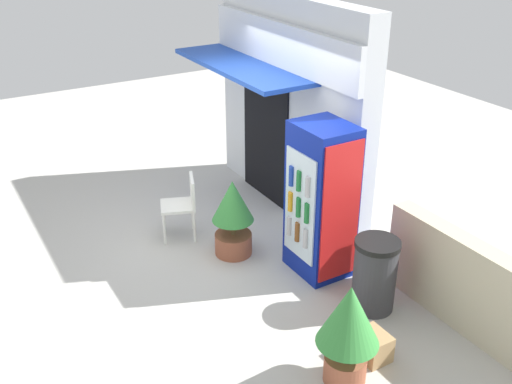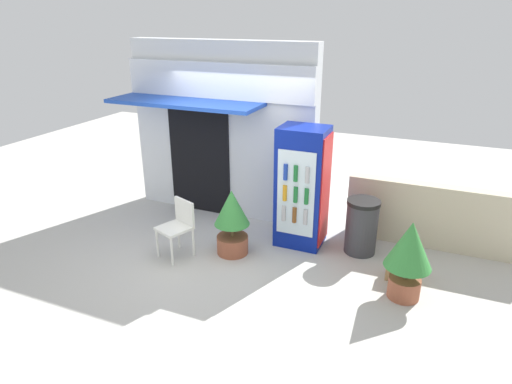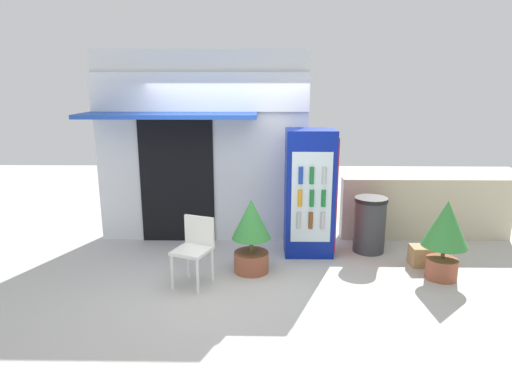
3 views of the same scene
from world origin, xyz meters
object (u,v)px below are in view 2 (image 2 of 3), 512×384
object	(u,v)px
plastic_chair	(178,224)
trash_bin	(362,226)
drink_cooler	(302,188)
cardboard_box	(399,269)
potted_plant_curbside	(409,253)
potted_plant_near_shop	(232,219)

from	to	relation	value
plastic_chair	trash_bin	xyz separation A→B (m)	(2.46, 1.13, -0.08)
drink_cooler	cardboard_box	size ratio (longest dim) A/B	5.65
potted_plant_curbside	drink_cooler	bearing A→B (deg)	151.75
cardboard_box	drink_cooler	bearing A→B (deg)	163.41
potted_plant_near_shop	cardboard_box	world-z (taller)	potted_plant_near_shop
potted_plant_curbside	trash_bin	world-z (taller)	potted_plant_curbside
plastic_chair	trash_bin	bearing A→B (deg)	24.67
potted_plant_curbside	trash_bin	xyz separation A→B (m)	(-0.73, 0.96, -0.22)
drink_cooler	trash_bin	distance (m)	1.05
drink_cooler	potted_plant_curbside	xyz separation A→B (m)	(1.65, -0.89, -0.29)
plastic_chair	potted_plant_near_shop	xyz separation A→B (m)	(0.70, 0.35, 0.06)
cardboard_box	trash_bin	bearing A→B (deg)	139.79
plastic_chair	potted_plant_near_shop	bearing A→B (deg)	26.73
plastic_chair	potted_plant_curbside	size ratio (longest dim) A/B	0.81
drink_cooler	plastic_chair	bearing A→B (deg)	-145.48
plastic_chair	cardboard_box	distance (m)	3.17
potted_plant_curbside	trash_bin	bearing A→B (deg)	127.39
plastic_chair	potted_plant_curbside	world-z (taller)	potted_plant_curbside
trash_bin	cardboard_box	size ratio (longest dim) A/B	2.56
trash_bin	cardboard_box	world-z (taller)	trash_bin
drink_cooler	cardboard_box	world-z (taller)	drink_cooler
plastic_chair	potted_plant_near_shop	world-z (taller)	potted_plant_near_shop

